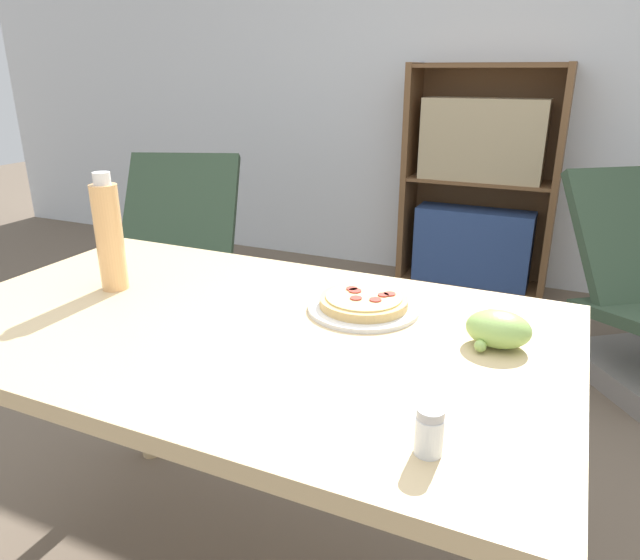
# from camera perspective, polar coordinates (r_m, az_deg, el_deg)

# --- Properties ---
(wall_back) EXTENTS (8.00, 0.05, 2.60)m
(wall_back) POSITION_cam_1_polar(r_m,az_deg,el_deg) (3.71, 16.53, 19.71)
(wall_back) COLOR silver
(wall_back) RESTS_ON ground_plane
(dining_table) EXTENTS (1.37, 0.81, 0.78)m
(dining_table) POSITION_cam_1_polar(r_m,az_deg,el_deg) (1.29, -7.72, -8.26)
(dining_table) COLOR #D1B27F
(dining_table) RESTS_ON ground_plane
(pizza_on_plate) EXTENTS (0.25, 0.25, 0.04)m
(pizza_on_plate) POSITION_cam_1_polar(r_m,az_deg,el_deg) (1.29, 4.38, -2.40)
(pizza_on_plate) COLOR white
(pizza_on_plate) RESTS_ON dining_table
(grape_bunch) EXTENTS (0.13, 0.12, 0.07)m
(grape_bunch) POSITION_cam_1_polar(r_m,az_deg,el_deg) (1.17, 17.36, -4.69)
(grape_bunch) COLOR #93BC5B
(grape_bunch) RESTS_ON dining_table
(drink_bottle) EXTENTS (0.06, 0.06, 0.29)m
(drink_bottle) POSITION_cam_1_polar(r_m,az_deg,el_deg) (1.46, -20.33, 4.19)
(drink_bottle) COLOR #EFB270
(drink_bottle) RESTS_ON dining_table
(salt_shaker) EXTENTS (0.04, 0.04, 0.07)m
(salt_shaker) POSITION_cam_1_polar(r_m,az_deg,el_deg) (0.84, 10.89, -14.64)
(salt_shaker) COLOR white
(salt_shaker) RESTS_ON dining_table
(lounge_chair_near) EXTENTS (0.77, 0.91, 0.88)m
(lounge_chair_near) POSITION_cam_1_polar(r_m,az_deg,el_deg) (2.96, -14.36, -0.12)
(lounge_chair_near) COLOR slate
(lounge_chair_near) RESTS_ON ground_plane
(bookshelf) EXTENTS (0.89, 0.31, 1.33)m
(bookshelf) POSITION_cam_1_polar(r_m,az_deg,el_deg) (3.59, 15.53, 8.62)
(bookshelf) COLOR brown
(bookshelf) RESTS_ON ground_plane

